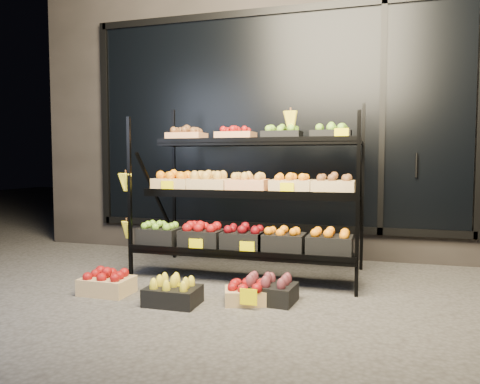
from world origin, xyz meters
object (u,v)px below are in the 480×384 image
(floor_crate_midleft, at_px, (173,292))
(floor_crate_midright, at_px, (247,292))
(floor_crate_left, at_px, (107,283))
(display_rack, at_px, (247,194))

(floor_crate_midleft, distance_m, floor_crate_midright, 0.57)
(floor_crate_left, height_order, floor_crate_midleft, same)
(floor_crate_left, height_order, floor_crate_midright, floor_crate_left)
(display_rack, relative_size, floor_crate_midleft, 5.41)
(floor_crate_midleft, height_order, floor_crate_midright, floor_crate_midleft)
(floor_crate_midleft, bearing_deg, floor_crate_left, 169.91)
(floor_crate_left, bearing_deg, floor_crate_midright, 4.91)
(display_rack, relative_size, floor_crate_left, 5.43)
(floor_crate_midright, bearing_deg, floor_crate_left, 165.22)
(floor_crate_midleft, xyz_separation_m, floor_crate_midright, (0.53, 0.20, -0.01))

